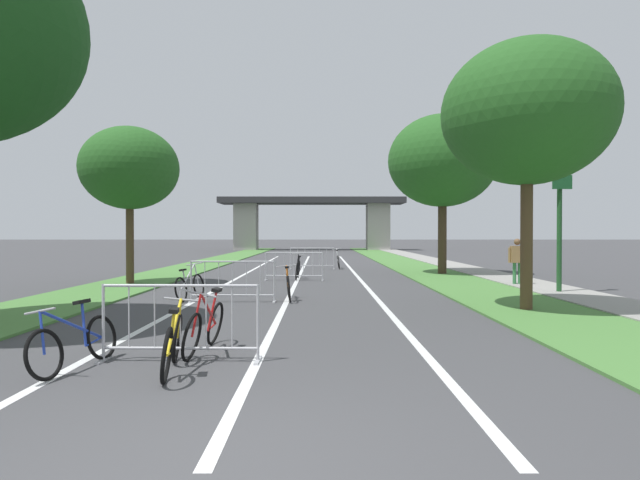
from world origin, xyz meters
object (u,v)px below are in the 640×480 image
object	(u,v)px
tree_left_cypress_far	(128,168)
bicycle_yellow_3	(171,344)
bicycle_red_0	(204,327)
bicycle_blue_6	(73,343)
crowd_barrier_second	(231,282)
lamppost_with_sign	(558,170)
pedestrian_waiting	(516,257)
crowd_barrier_fourth	(311,259)
bicycle_black_4	(297,269)
bicycle_orange_5	(287,286)
tree_right_oak_mid	(526,114)
bicycle_white_1	(337,261)
bicycle_silver_2	(188,286)
tree_right_pine_near	(441,161)
crowd_barrier_third	(293,267)
crowd_barrier_nearest	(179,323)

from	to	relation	value
tree_left_cypress_far	bicycle_yellow_3	xyz separation A→B (m)	(4.61, -11.37, -3.58)
bicycle_red_0	bicycle_blue_6	world-z (taller)	bicycle_red_0
tree_left_cypress_far	crowd_barrier_second	world-z (taller)	tree_left_cypress_far
lamppost_with_sign	pedestrian_waiting	bearing A→B (deg)	99.17
crowd_barrier_fourth	bicycle_black_4	distance (m)	5.62
bicycle_orange_5	tree_left_cypress_far	bearing A→B (deg)	138.67
crowd_barrier_second	bicycle_blue_6	size ratio (longest dim) A/B	1.29
bicycle_yellow_3	tree_right_oak_mid	bearing A→B (deg)	30.26
bicycle_white_1	bicycle_silver_2	xyz separation A→B (m)	(-4.31, -12.31, -0.03)
bicycle_silver_2	crowd_barrier_second	bearing A→B (deg)	-11.62
tree_right_pine_near	lamppost_with_sign	distance (m)	7.51
bicycle_red_0	bicycle_black_4	bearing A→B (deg)	-88.26
tree_left_cypress_far	crowd_barrier_fourth	distance (m)	10.43
bicycle_red_0	bicycle_blue_6	bearing A→B (deg)	38.34
bicycle_red_0	bicycle_black_4	size ratio (longest dim) A/B	1.01
tree_right_pine_near	bicycle_red_0	bearing A→B (deg)	-114.98
tree_right_oak_mid	bicycle_orange_5	bearing A→B (deg)	159.70
crowd_barrier_third	pedestrian_waiting	bearing A→B (deg)	-15.88
pedestrian_waiting	crowd_barrier_third	bearing A→B (deg)	-10.51
crowd_barrier_second	bicycle_silver_2	bearing A→B (deg)	157.24
bicycle_white_1	crowd_barrier_third	bearing A→B (deg)	-105.49
crowd_barrier_second	bicycle_white_1	bearing A→B (deg)	76.36
tree_right_oak_mid	crowd_barrier_nearest	distance (m)	8.88
bicycle_yellow_3	bicycle_orange_5	world-z (taller)	bicycle_orange_5
bicycle_black_4	bicycle_white_1	bearing A→B (deg)	-104.35
crowd_barrier_second	bicycle_black_4	bearing A→B (deg)	78.59
bicycle_silver_2	tree_right_pine_near	bearing A→B (deg)	55.90
bicycle_silver_2	bicycle_black_4	xyz separation A→B (m)	(2.57, 6.27, 0.03)
bicycle_red_0	bicycle_silver_2	distance (m)	6.41
lamppost_with_sign	crowd_barrier_third	size ratio (longest dim) A/B	2.79
tree_left_cypress_far	tree_right_pine_near	bearing A→B (deg)	20.77
bicycle_orange_5	pedestrian_waiting	bearing A→B (deg)	21.35
bicycle_black_4	bicycle_silver_2	bearing A→B (deg)	69.41
bicycle_black_4	bicycle_orange_5	xyz separation A→B (m)	(0.01, -6.32, -0.02)
crowd_barrier_third	bicycle_yellow_3	xyz separation A→B (m)	(-0.88, -12.95, -0.15)
tree_left_cypress_far	tree_right_oak_mid	xyz separation A→B (m)	(11.06, -6.16, 0.46)
crowd_barrier_third	bicycle_blue_6	size ratio (longest dim) A/B	1.30
crowd_barrier_nearest	bicycle_blue_6	bearing A→B (deg)	-161.17
tree_right_oak_mid	crowd_barrier_fourth	world-z (taller)	tree_right_oak_mid
crowd_barrier_third	crowd_barrier_fourth	xyz separation A→B (m)	(0.58, 6.18, 0.00)
crowd_barrier_third	tree_left_cypress_far	bearing A→B (deg)	-163.98
lamppost_with_sign	crowd_barrier_second	world-z (taller)	lamppost_with_sign
tree_right_oak_mid	pedestrian_waiting	world-z (taller)	tree_right_oak_mid
bicycle_yellow_3	bicycle_orange_5	distance (m)	7.29
pedestrian_waiting	bicycle_yellow_3	bearing A→B (deg)	57.78
crowd_barrier_fourth	bicycle_white_1	xyz separation A→B (m)	(1.29, 0.45, -0.13)
lamppost_with_sign	bicycle_silver_2	bearing A→B (deg)	-172.79
crowd_barrier_nearest	crowd_barrier_fourth	world-z (taller)	same
bicycle_silver_2	crowd_barrier_fourth	bearing A→B (deg)	86.82
crowd_barrier_fourth	tree_left_cypress_far	bearing A→B (deg)	-128.03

